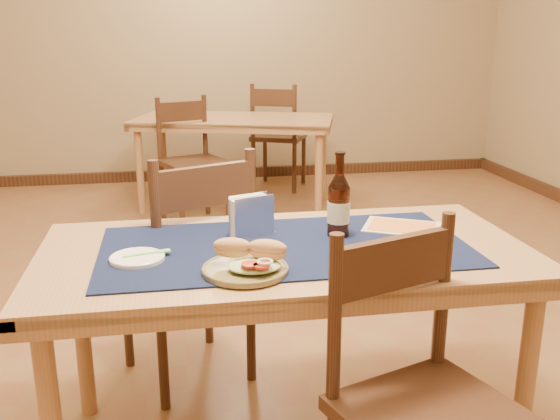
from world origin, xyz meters
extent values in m
cube|color=brown|center=(0.00, 0.00, -0.01)|extent=(6.00, 7.00, 0.02)
cube|color=#998663|center=(0.00, 3.51, 1.40)|extent=(6.00, 0.02, 2.80)
cylinder|color=#A1804C|center=(0.72, -1.12, 0.35)|extent=(0.06, 0.06, 0.71)
cylinder|color=#A1804C|center=(-0.72, -0.48, 0.35)|extent=(0.06, 0.06, 0.71)
cylinder|color=#A1804C|center=(0.72, -0.48, 0.35)|extent=(0.06, 0.06, 0.71)
cube|color=#A1804C|center=(0.00, -0.80, 0.73)|extent=(1.60, 0.80, 0.04)
cube|color=#10183C|center=(0.00, -0.80, 0.75)|extent=(1.20, 0.60, 0.01)
cube|color=#432617|center=(0.00, 3.47, 0.05)|extent=(6.00, 0.06, 0.10)
cylinder|color=#A1804C|center=(-0.62, 2.33, 0.35)|extent=(0.06, 0.06, 0.71)
cylinder|color=#A1804C|center=(0.76, 1.92, 0.35)|extent=(0.06, 0.06, 0.71)
cylinder|color=#A1804C|center=(-0.44, 2.94, 0.35)|extent=(0.06, 0.06, 0.71)
cylinder|color=#A1804C|center=(0.95, 2.53, 0.35)|extent=(0.06, 0.06, 0.71)
cube|color=#A1804C|center=(0.16, 2.43, 0.73)|extent=(1.76, 1.22, 0.04)
cylinder|color=#432617|center=(-0.22, 0.01, 0.25)|extent=(0.04, 0.04, 0.49)
cylinder|color=#432617|center=(-0.58, -0.14, 0.25)|extent=(0.04, 0.04, 0.49)
cylinder|color=#432617|center=(-0.06, -0.35, 0.25)|extent=(0.04, 0.04, 0.49)
cylinder|color=#432617|center=(-0.43, -0.51, 0.25)|extent=(0.04, 0.04, 0.49)
cube|color=#432617|center=(-0.32, -0.25, 0.49)|extent=(0.61, 0.61, 0.04)
cube|color=#432617|center=(-0.24, -0.44, 0.88)|extent=(0.38, 0.19, 0.15)
cylinder|color=#432617|center=(-0.06, -0.36, 0.75)|extent=(0.04, 0.04, 0.51)
cylinder|color=#432617|center=(-0.42, -0.52, 0.75)|extent=(0.04, 0.04, 0.51)
cube|color=#432617|center=(0.22, -1.22, 0.84)|extent=(0.37, 0.16, 0.15)
cylinder|color=#432617|center=(0.04, -1.28, 0.71)|extent=(0.04, 0.04, 0.48)
cylinder|color=#432617|center=(0.40, -1.16, 0.71)|extent=(0.04, 0.04, 0.48)
cylinder|color=#432617|center=(-0.30, 1.72, 0.24)|extent=(0.04, 0.04, 0.47)
cylinder|color=#432617|center=(0.05, 1.86, 0.24)|extent=(0.04, 0.04, 0.47)
cylinder|color=#432617|center=(-0.44, 2.07, 0.24)|extent=(0.04, 0.04, 0.47)
cylinder|color=#432617|center=(-0.09, 2.21, 0.24)|extent=(0.04, 0.04, 0.47)
cube|color=#432617|center=(-0.20, 1.96, 0.47)|extent=(0.57, 0.57, 0.04)
cube|color=#432617|center=(-0.27, 2.15, 0.84)|extent=(0.37, 0.17, 0.15)
cylinder|color=#432617|center=(-0.45, 2.08, 0.72)|extent=(0.04, 0.04, 0.48)
cylinder|color=#432617|center=(-0.09, 2.22, 0.72)|extent=(0.04, 0.04, 0.48)
cylinder|color=#432617|center=(0.90, 3.10, 0.24)|extent=(0.04, 0.04, 0.49)
cylinder|color=#432617|center=(0.54, 3.26, 0.24)|extent=(0.04, 0.04, 0.49)
cylinder|color=#432617|center=(0.74, 2.75, 0.24)|extent=(0.04, 0.04, 0.49)
cylinder|color=#432617|center=(0.38, 2.91, 0.24)|extent=(0.04, 0.04, 0.49)
cube|color=#432617|center=(0.64, 3.00, 0.49)|extent=(0.60, 0.60, 0.04)
cube|color=#432617|center=(0.55, 2.82, 0.86)|extent=(0.37, 0.19, 0.15)
cylinder|color=#432617|center=(0.73, 2.74, 0.73)|extent=(0.04, 0.04, 0.50)
cylinder|color=#432617|center=(0.38, 2.90, 0.73)|extent=(0.04, 0.04, 0.50)
cylinder|color=brown|center=(-0.16, -1.01, 0.76)|extent=(0.25, 0.25, 0.01)
torus|color=brown|center=(-0.16, -1.01, 0.77)|extent=(0.26, 0.26, 0.01)
ellipsoid|color=beige|center=(-0.13, -1.04, 0.78)|extent=(0.15, 0.12, 0.03)
ellipsoid|color=tan|center=(-0.19, -0.98, 0.82)|extent=(0.12, 0.07, 0.06)
ellipsoid|color=tan|center=(-0.09, -1.01, 0.82)|extent=(0.12, 0.09, 0.06)
cylinder|color=red|center=(-0.15, -1.07, 0.80)|extent=(0.05, 0.05, 0.01)
cylinder|color=red|center=(-0.12, -1.08, 0.80)|extent=(0.05, 0.05, 0.01)
torus|color=beige|center=(-0.11, -1.08, 0.81)|extent=(0.05, 0.05, 0.01)
cylinder|color=white|center=(-0.47, -0.85, 0.76)|extent=(0.17, 0.17, 0.01)
torus|color=white|center=(-0.47, -0.85, 0.77)|extent=(0.17, 0.17, 0.01)
cube|color=#83DB78|center=(-0.46, -0.84, 0.77)|extent=(0.11, 0.04, 0.00)
cube|color=#83DB78|center=(-0.39, -0.82, 0.77)|extent=(0.04, 0.03, 0.00)
cylinder|color=#4A1D0D|center=(0.20, -0.73, 0.84)|extent=(0.08, 0.08, 0.17)
cone|color=#4A1D0D|center=(0.20, -0.73, 0.95)|extent=(0.08, 0.08, 0.05)
cylinder|color=#4A1D0D|center=(0.20, -0.73, 1.01)|extent=(0.03, 0.03, 0.07)
cylinder|color=#4A1D0D|center=(0.20, -0.73, 1.04)|extent=(0.04, 0.04, 0.01)
cylinder|color=beige|center=(0.20, -0.73, 0.84)|extent=(0.08, 0.08, 0.07)
cube|color=silver|center=(-0.09, -0.67, 0.76)|extent=(0.17, 0.11, 0.00)
cube|color=silver|center=(-0.09, -0.69, 0.83)|extent=(0.14, 0.05, 0.14)
cube|color=silver|center=(-0.10, -0.64, 0.83)|extent=(0.14, 0.05, 0.14)
cube|color=white|center=(-0.09, -0.67, 0.82)|extent=(0.15, 0.08, 0.13)
cube|color=#458DDF|center=(-0.09, -0.69, 0.84)|extent=(0.10, 0.04, 0.05)
cube|color=beige|center=(0.45, -0.68, 0.76)|extent=(0.32, 0.29, 0.00)
cube|color=orange|center=(0.45, -0.68, 0.76)|extent=(0.28, 0.25, 0.00)
camera|label=1|loc=(-0.35, -2.71, 1.44)|focal=40.00mm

